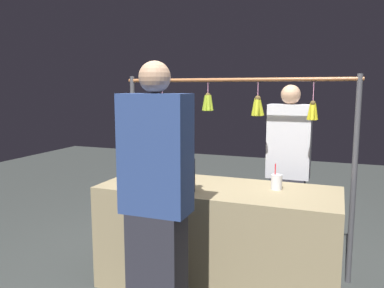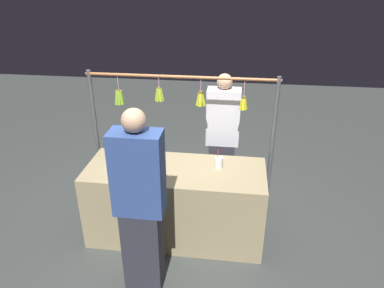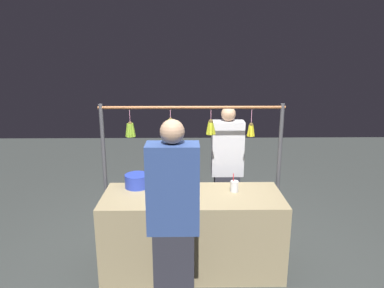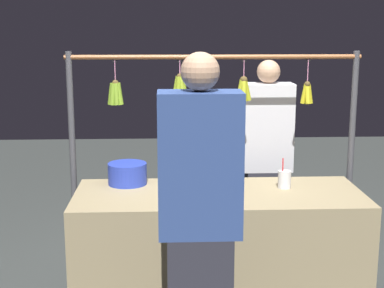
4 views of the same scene
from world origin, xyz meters
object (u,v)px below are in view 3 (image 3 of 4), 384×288
Objects in this scene: water_bottle at (177,190)px; blue_bucket at (137,181)px; vendor_person at (227,172)px; customer_person at (174,226)px; drink_cup at (234,186)px.

water_bottle reaches higher than blue_bucket.
blue_bucket is 0.16× the size of vendor_person.
customer_person is at bearing 88.66° from water_bottle.
water_bottle reaches higher than drink_cup.
vendor_person reaches higher than drink_cup.
drink_cup is at bearing 89.86° from vendor_person.
vendor_person reaches higher than blue_bucket.
water_bottle is 1.37× the size of drink_cup.
vendor_person is 0.93× the size of customer_person.
customer_person reaches higher than water_bottle.
water_bottle is at bearing -91.34° from customer_person.
blue_bucket is 1.07m from customer_person.
customer_person is (0.61, 0.83, -0.02)m from drink_cup.
water_bottle is 0.17× the size of vendor_person.
customer_person reaches higher than vendor_person.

